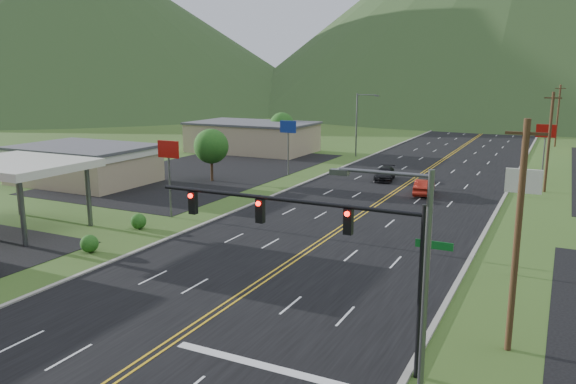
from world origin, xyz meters
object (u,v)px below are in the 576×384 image
at_px(streetlight_west, 359,121).
at_px(car_dark_mid, 385,174).
at_px(car_red_far, 424,187).
at_px(streetlight_east, 415,291).
at_px(traffic_signal, 324,235).
at_px(gas_canopy, 17,167).

distance_m(streetlight_west, car_dark_mid, 18.93).
bearing_deg(car_dark_mid, car_red_far, -54.31).
relative_size(car_dark_mid, car_red_far, 1.06).
bearing_deg(car_red_far, streetlight_east, 96.27).
bearing_deg(traffic_signal, streetlight_east, -40.39).
xyz_separation_m(traffic_signal, car_red_far, (-3.59, 34.13, -4.57)).
height_order(streetlight_east, car_dark_mid, streetlight_east).
relative_size(gas_canopy, car_red_far, 2.17).
height_order(traffic_signal, car_dark_mid, traffic_signal).
bearing_deg(streetlight_west, streetlight_east, -69.14).
relative_size(gas_canopy, car_dark_mid, 2.05).
relative_size(streetlight_east, gas_canopy, 0.90).
relative_size(traffic_signal, gas_canopy, 1.31).
xyz_separation_m(traffic_signal, gas_canopy, (-28.48, 8.00, -0.46)).
bearing_deg(streetlight_east, car_red_far, 102.26).
bearing_deg(streetlight_east, car_dark_mid, 107.69).
distance_m(streetlight_east, car_red_far, 39.27).
relative_size(streetlight_east, streetlight_west, 1.00).
bearing_deg(car_red_far, streetlight_west, -62.30).
relative_size(streetlight_east, car_red_far, 1.95).
xyz_separation_m(gas_canopy, car_red_far, (24.90, 26.13, -4.11)).
xyz_separation_m(gas_canopy, car_dark_mid, (19.18, 31.88, -4.16)).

